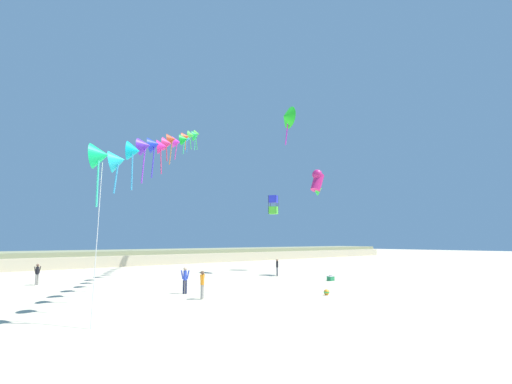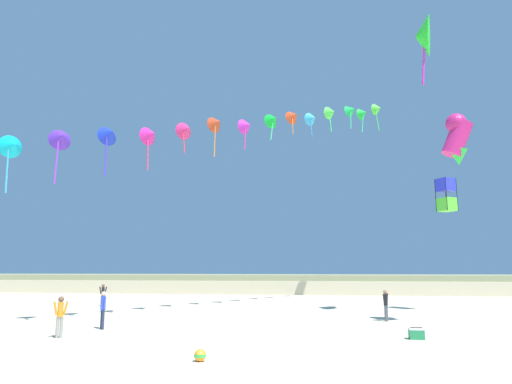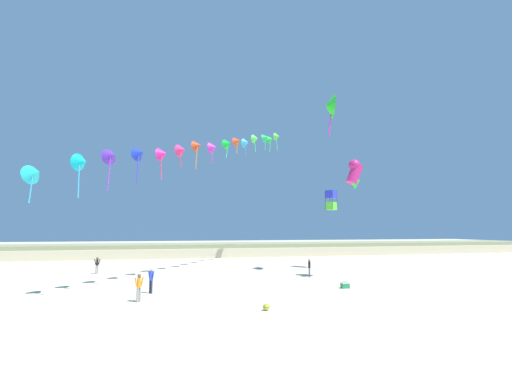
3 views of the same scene
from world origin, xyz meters
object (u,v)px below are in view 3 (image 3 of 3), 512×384
Objects in this scene: person_near_right at (309,267)px; large_kite_low_lead at (330,106)px; beach_cooler at (345,285)px; person_near_left at (151,278)px; person_mid_center at (139,286)px; beach_ball at (266,307)px; large_kite_mid_trail at (355,173)px; large_kite_high_solo at (331,200)px; person_far_left at (97,264)px.

large_kite_low_lead reaches higher than person_near_right.
person_near_left is at bearing 175.48° from beach_cooler.
beach_ball is at bearing -28.87° from person_mid_center.
large_kite_low_lead is 8.32m from large_kite_mid_trail.
person_near_left is 22.12m from large_kite_high_solo.
large_kite_low_lead is at bearing 21.71° from person_near_left.
person_mid_center is 0.75× the size of large_kite_high_solo.
large_kite_high_solo is 5.99× the size of beach_ball.
large_kite_low_lead reaches higher than beach_ball.
person_near_left is at bearing -158.29° from large_kite_low_lead.
person_far_left is (-5.31, 14.54, -0.01)m from person_mid_center.
person_near_right is 9.93m from large_kite_high_solo.
beach_ball is at bearing -127.96° from large_kite_low_lead.
large_kite_mid_trail is 8.09m from large_kite_high_solo.
large_kite_low_lead is (22.22, -5.30, 15.75)m from person_far_left.
person_near_right is at bearing 29.26° from person_mid_center.
large_kite_high_solo is 22.10m from beach_ball.
beach_cooler is (0.29, -6.13, -0.72)m from person_near_right.
person_mid_center reaches higher than beach_cooler.
large_kite_high_solo reaches higher than person_mid_center.
beach_cooler reaches higher than beach_ball.
beach_cooler is (-4.65, -11.69, -7.29)m from large_kite_high_solo.
person_near_right is 0.99× the size of person_mid_center.
person_near_left is 13.69m from beach_cooler.
person_mid_center is 0.61× the size of large_kite_mid_trail.
person_near_right is 4.46× the size of beach_ball.
beach_cooler is (14.13, 1.63, -0.73)m from person_mid_center.
large_kite_mid_trail is at bearing -82.69° from large_kite_low_lead.
person_far_left is (-5.81, 11.84, -0.05)m from person_near_left.
beach_ball is (6.78, -3.74, -0.76)m from person_mid_center.
person_near_left is 0.78× the size of large_kite_high_solo.
person_near_left is 0.39× the size of large_kite_low_lead.
person_far_left is 23.35m from beach_cooler.
person_near_left is 2.94× the size of beach_cooler.
large_kite_high_solo is 14.54m from beach_cooler.
large_kite_high_solo is at bearing 79.82° from large_kite_mid_trail.
large_kite_low_lead is 2.00× the size of large_kite_high_solo.
large_kite_low_lead is at bearing 97.31° from large_kite_mid_trail.
large_kite_high_solo reaches higher than person_near_right.
beach_cooler is at bearing -33.60° from person_far_left.
person_far_left is at bearing 166.58° from large_kite_low_lead.
beach_ball is (-7.34, -5.37, -0.03)m from beach_cooler.
person_far_left is 2.79× the size of beach_cooler.
person_near_right is 20.32m from person_far_left.
large_kite_mid_trail is at bearing 9.54° from person_near_left.
large_kite_low_lead is at bearing 52.04° from beach_ball.
large_kite_mid_trail is 1.23× the size of large_kite_high_solo.
person_mid_center is at bearing -69.94° from person_far_left.
large_kite_low_lead is at bearing -114.63° from large_kite_high_solo.
person_near_right is at bearing -19.51° from person_far_left.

